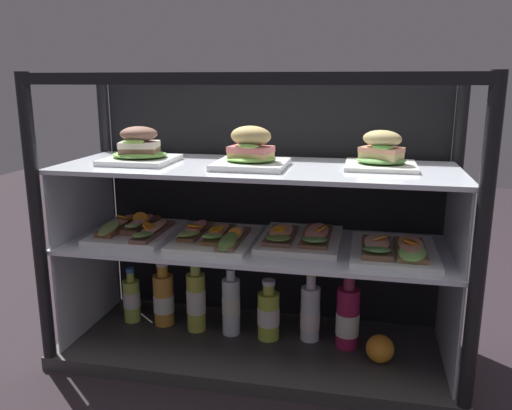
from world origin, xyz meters
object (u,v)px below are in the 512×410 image
object	(u,v)px
open_sandwich_tray_right_of_center	(300,237)
juice_bottle_back_right	(269,314)
juice_bottle_back_left	(164,299)
juice_bottle_near_post	(196,300)
juice_bottle_front_second	(310,313)
juice_bottle_front_left_end	(132,299)
open_sandwich_tray_near_right_corner	(394,249)
plated_roll_sandwich_center	(140,150)
open_sandwich_tray_left_of_center	(215,236)
plated_roll_sandwich_mid_left	(381,155)
juice_bottle_front_middle	(348,318)
plated_roll_sandwich_near_left_corner	(251,153)
orange_fruit_beside_bottles	(380,349)
juice_bottle_front_right_end	(231,305)
open_sandwich_tray_far_left	(136,229)

from	to	relation	value
open_sandwich_tray_right_of_center	juice_bottle_back_right	distance (m)	0.28
juice_bottle_back_left	juice_bottle_near_post	size ratio (longest dim) A/B	0.89
juice_bottle_front_second	juice_bottle_front_left_end	bearing A→B (deg)	179.55
juice_bottle_back_right	juice_bottle_front_second	bearing A→B (deg)	8.76
open_sandwich_tray_near_right_corner	juice_bottle_front_second	size ratio (longest dim) A/B	1.30
plated_roll_sandwich_center	open_sandwich_tray_left_of_center	xyz separation A→B (m)	(0.23, 0.00, -0.26)
plated_roll_sandwich_mid_left	open_sandwich_tray_near_right_corner	xyz separation A→B (m)	(0.05, -0.07, -0.26)
plated_roll_sandwich_center	juice_bottle_front_middle	size ratio (longest dim) A/B	0.82
plated_roll_sandwich_near_left_corner	juice_bottle_front_second	bearing A→B (deg)	27.20
juice_bottle_front_middle	orange_fruit_beside_bottles	distance (m)	0.14
open_sandwich_tray_near_right_corner	juice_bottle_front_left_end	world-z (taller)	open_sandwich_tray_near_right_corner
open_sandwich_tray_near_right_corner	juice_bottle_front_middle	distance (m)	0.29
juice_bottle_front_left_end	open_sandwich_tray_near_right_corner	bearing A→B (deg)	-6.15
open_sandwich_tray_right_of_center	juice_bottle_front_right_end	bearing A→B (deg)	175.40
open_sandwich_tray_near_right_corner	plated_roll_sandwich_near_left_corner	bearing A→B (deg)	-179.78
orange_fruit_beside_bottles	open_sandwich_tray_left_of_center	bearing A→B (deg)	177.04
plated_roll_sandwich_mid_left	juice_bottle_front_second	bearing A→B (deg)	174.56
open_sandwich_tray_left_of_center	juice_bottle_front_second	distance (m)	0.39
open_sandwich_tray_right_of_center	juice_bottle_front_right_end	xyz separation A→B (m)	(-0.22, 0.02, -0.25)
open_sandwich_tray_far_left	juice_bottle_front_left_end	distance (m)	0.28
open_sandwich_tray_left_of_center	juice_bottle_front_left_end	bearing A→B (deg)	167.15
open_sandwich_tray_right_of_center	juice_bottle_front_middle	size ratio (longest dim) A/B	1.23
plated_roll_sandwich_near_left_corner	juice_bottle_back_right	xyz separation A→B (m)	(0.04, 0.07, -0.53)
juice_bottle_back_left	open_sandwich_tray_near_right_corner	bearing A→B (deg)	-7.21
open_sandwich_tray_far_left	juice_bottle_front_second	xyz separation A→B (m)	(0.56, 0.06, -0.26)
plated_roll_sandwich_center	plated_roll_sandwich_near_left_corner	bearing A→B (deg)	-2.49
plated_roll_sandwich_near_left_corner	open_sandwich_tray_right_of_center	xyz separation A→B (m)	(0.14, 0.06, -0.26)
orange_fruit_beside_bottles	open_sandwich_tray_right_of_center	bearing A→B (deg)	165.84
plated_roll_sandwich_near_left_corner	juice_bottle_front_second	world-z (taller)	plated_roll_sandwich_near_left_corner
open_sandwich_tray_right_of_center	juice_bottle_front_right_end	world-z (taller)	open_sandwich_tray_right_of_center
juice_bottle_back_left	juice_bottle_front_right_end	size ratio (longest dim) A/B	0.94
juice_bottle_near_post	juice_bottle_front_middle	world-z (taller)	same
open_sandwich_tray_right_of_center	juice_bottle_front_left_end	world-z (taller)	open_sandwich_tray_right_of_center
juice_bottle_near_post	juice_bottle_front_right_end	size ratio (longest dim) A/B	1.05
juice_bottle_front_left_end	open_sandwich_tray_left_of_center	bearing A→B (deg)	-12.85
open_sandwich_tray_far_left	juice_bottle_near_post	world-z (taller)	open_sandwich_tray_far_left
open_sandwich_tray_right_of_center	juice_bottle_back_right	world-z (taller)	open_sandwich_tray_right_of_center
open_sandwich_tray_left_of_center	juice_bottle_front_second	xyz separation A→B (m)	(0.29, 0.07, -0.26)
orange_fruit_beside_bottles	plated_roll_sandwich_center	bearing A→B (deg)	178.28
open_sandwich_tray_near_right_corner	juice_bottle_front_middle	bearing A→B (deg)	151.57
plated_roll_sandwich_mid_left	open_sandwich_tray_left_of_center	size ratio (longest dim) A/B	0.65
plated_roll_sandwich_near_left_corner	orange_fruit_beside_bottles	world-z (taller)	plated_roll_sandwich_near_left_corner
juice_bottle_back_left	juice_bottle_near_post	distance (m)	0.12
juice_bottle_front_middle	open_sandwich_tray_right_of_center	bearing A→B (deg)	-176.12
juice_bottle_near_post	open_sandwich_tray_far_left	bearing A→B (deg)	-166.63
juice_bottle_front_middle	orange_fruit_beside_bottles	world-z (taller)	juice_bottle_front_middle
plated_roll_sandwich_center	juice_bottle_front_left_end	world-z (taller)	plated_roll_sandwich_center
juice_bottle_front_middle	juice_bottle_front_right_end	bearing A→B (deg)	178.85
open_sandwich_tray_far_left	juice_bottle_front_left_end	world-z (taller)	open_sandwich_tray_far_left
open_sandwich_tray_far_left	juice_bottle_front_second	bearing A→B (deg)	5.74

